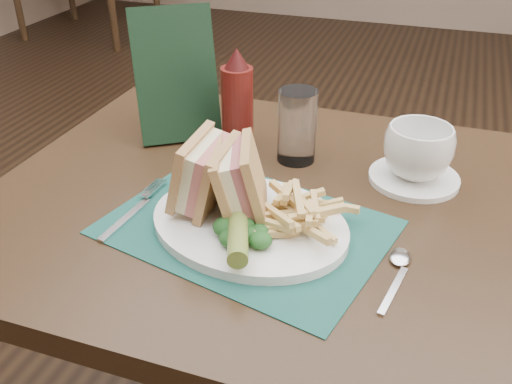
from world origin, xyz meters
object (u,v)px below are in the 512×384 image
table_main (267,358)px  plate (249,224)px  placemat (247,227)px  sandwich_half_b (225,179)px  saucer (414,178)px  drinking_glass (297,126)px  coffee_cup (418,152)px  sandwich_half_a (191,170)px  check_presenter (176,75)px  ketchup_bottle (237,99)px

table_main → plate: 0.40m
placemat → sandwich_half_b: sandwich_half_b is taller
placemat → saucer: (0.22, 0.22, 0.00)m
saucer → drinking_glass: 0.22m
coffee_cup → sandwich_half_a: bearing=-145.9°
sandwich_half_a → sandwich_half_b: 0.06m
placemat → plate: size_ratio=1.32×
coffee_cup → check_presenter: check_presenter is taller
saucer → placemat: bearing=-134.4°
coffee_cup → ketchup_bottle: bearing=175.0°
plate → table_main: bearing=104.0°
placemat → saucer: saucer is taller
check_presenter → table_main: bearing=-68.5°
table_main → sandwich_half_a: (-0.10, -0.09, 0.45)m
saucer → drinking_glass: (-0.21, 0.01, 0.06)m
table_main → saucer: (0.21, 0.12, 0.38)m
table_main → drinking_glass: bearing=87.0°
sandwich_half_a → drinking_glass: size_ratio=0.88×
saucer → check_presenter: check_presenter is taller
sandwich_half_a → saucer: 0.38m
coffee_cup → drinking_glass: drinking_glass is taller
saucer → check_presenter: bearing=175.5°
table_main → coffee_cup: (0.21, 0.12, 0.43)m
drinking_glass → placemat: bearing=-92.5°
placemat → check_presenter: bearing=131.9°
sandwich_half_b → placemat: bearing=-27.9°
coffee_cup → ketchup_bottle: ketchup_bottle is taller
ketchup_bottle → sandwich_half_b: bearing=-73.2°
sandwich_half_a → ketchup_bottle: size_ratio=0.62×
plate → sandwich_half_b: size_ratio=2.67×
sandwich_half_a → check_presenter: size_ratio=0.47×
table_main → saucer: 0.45m
table_main → check_presenter: check_presenter is taller
ketchup_bottle → check_presenter: (-0.12, 0.01, 0.03)m
plate → check_presenter: check_presenter is taller
table_main → saucer: saucer is taller
table_main → drinking_glass: drinking_glass is taller
table_main → sandwich_half_a: sandwich_half_a is taller
sandwich_half_a → sandwich_half_b: size_ratio=1.02×
plate → saucer: 0.31m
ketchup_bottle → check_presenter: bearing=176.7°
saucer → ketchup_bottle: (-0.33, 0.03, 0.09)m
sandwich_half_a → check_presenter: bearing=118.2°
sandwich_half_b → ketchup_bottle: 0.26m
table_main → drinking_glass: (0.01, 0.13, 0.44)m
sandwich_half_a → sandwich_half_b: sandwich_half_a is taller
placemat → coffee_cup: size_ratio=3.51×
plate → check_presenter: (-0.24, 0.26, 0.11)m
check_presenter → coffee_cup: bearing=-39.0°
ketchup_bottle → check_presenter: 0.13m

